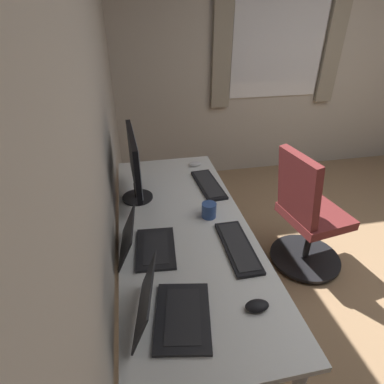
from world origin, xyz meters
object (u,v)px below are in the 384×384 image
at_px(keyboard_main, 238,247).
at_px(coffee_mug, 209,210).
at_px(office_chair, 307,218).
at_px(laptop_left, 168,310).
at_px(drawer_pedestal, 181,276).
at_px(keyboard_spare, 208,184).
at_px(monitor_primary, 134,163).
at_px(mouse_spare, 195,164).
at_px(mouse_main, 257,306).
at_px(laptop_leftmost, 144,244).

height_order(keyboard_main, coffee_mug, coffee_mug).
bearing_deg(office_chair, laptop_left, 126.93).
bearing_deg(drawer_pedestal, office_chair, -74.24).
relative_size(drawer_pedestal, keyboard_spare, 1.62).
bearing_deg(office_chair, monitor_primary, 85.84).
relative_size(keyboard_spare, mouse_spare, 4.13).
xyz_separation_m(drawer_pedestal, monitor_primary, (0.37, 0.22, 0.64)).
distance_m(mouse_main, mouse_spare, 1.38).
distance_m(keyboard_main, keyboard_spare, 0.67).
height_order(drawer_pedestal, mouse_main, mouse_main).
bearing_deg(monitor_primary, office_chair, -94.16).
distance_m(laptop_leftmost, laptop_left, 0.43).
relative_size(monitor_primary, mouse_main, 5.20).
bearing_deg(office_chair, laptop_leftmost, 109.73).
height_order(laptop_leftmost, laptop_left, laptop_left).
bearing_deg(laptop_left, monitor_primary, 4.37).
xyz_separation_m(mouse_spare, office_chair, (-0.49, -0.76, -0.29)).
distance_m(laptop_leftmost, coffee_mug, 0.46).
xyz_separation_m(keyboard_spare, office_chair, (-0.16, -0.73, -0.28)).
distance_m(drawer_pedestal, coffee_mug, 0.48).
bearing_deg(laptop_left, laptop_leftmost, 8.50).
bearing_deg(laptop_left, mouse_main, -94.39).
relative_size(drawer_pedestal, coffee_mug, 5.44).
relative_size(keyboard_main, mouse_spare, 4.05).
bearing_deg(mouse_spare, keyboard_spare, -175.17).
height_order(drawer_pedestal, office_chair, office_chair).
height_order(mouse_spare, coffee_mug, coffee_mug).
height_order(keyboard_main, keyboard_spare, same).
bearing_deg(drawer_pedestal, monitor_primary, 30.00).
bearing_deg(laptop_left, coffee_mug, -26.83).
bearing_deg(keyboard_spare, coffee_mug, 166.32).
distance_m(monitor_primary, mouse_main, 1.11).
bearing_deg(mouse_spare, office_chair, -122.64).
xyz_separation_m(laptop_left, keyboard_main, (0.35, -0.41, -0.04)).
height_order(monitor_primary, mouse_main, monitor_primary).
height_order(monitor_primary, office_chair, monitor_primary).
distance_m(laptop_left, office_chair, 1.48).
height_order(laptop_left, mouse_main, laptop_left).
distance_m(drawer_pedestal, laptop_left, 0.74).
bearing_deg(laptop_leftmost, office_chair, -70.27).
xyz_separation_m(keyboard_main, mouse_main, (-0.38, 0.04, 0.01)).
xyz_separation_m(drawer_pedestal, mouse_main, (-0.61, -0.23, 0.40)).
distance_m(monitor_primary, laptop_leftmost, 0.57).
bearing_deg(laptop_leftmost, keyboard_main, -99.65).
distance_m(drawer_pedestal, laptop_leftmost, 0.50).
distance_m(keyboard_spare, mouse_spare, 0.33).
bearing_deg(keyboard_main, laptop_left, 130.15).
bearing_deg(monitor_primary, drawer_pedestal, -150.00).
distance_m(drawer_pedestal, keyboard_main, 0.53).
bearing_deg(laptop_left, keyboard_main, -49.85).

